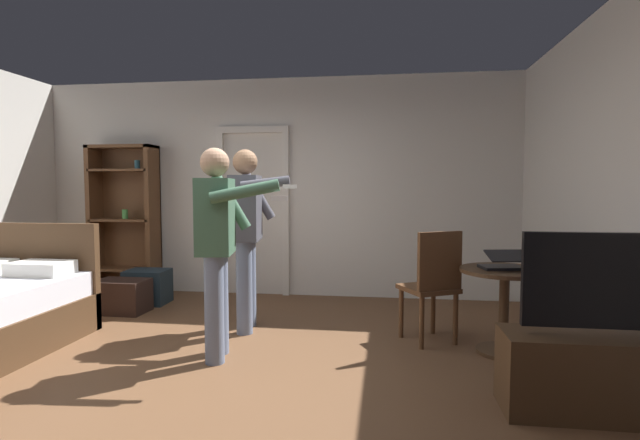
% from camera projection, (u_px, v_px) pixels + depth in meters
% --- Properties ---
extents(ground_plane, '(6.62, 6.62, 0.00)m').
position_uv_depth(ground_plane, '(192.00, 371.00, 3.52)').
color(ground_plane, brown).
extents(wall_back, '(6.26, 0.12, 2.72)m').
position_uv_depth(wall_back, '(275.00, 188.00, 6.06)').
color(wall_back, silver).
rests_on(wall_back, ground_plane).
extents(doorway_frame, '(0.93, 0.08, 2.13)m').
position_uv_depth(doorway_frame, '(253.00, 199.00, 6.03)').
color(doorway_frame, white).
rests_on(doorway_frame, ground_plane).
extents(bookshelf, '(0.86, 0.32, 1.90)m').
position_uv_depth(bookshelf, '(125.00, 214.00, 6.13)').
color(bookshelf, brown).
rests_on(bookshelf, ground_plane).
extents(tv_flatscreen, '(1.17, 0.40, 1.10)m').
position_uv_depth(tv_flatscreen, '(604.00, 364.00, 2.83)').
color(tv_flatscreen, '#4C331E').
rests_on(tv_flatscreen, ground_plane).
extents(side_table, '(0.71, 0.71, 0.70)m').
position_uv_depth(side_table, '(504.00, 296.00, 3.89)').
color(side_table, '#4C331E').
rests_on(side_table, ground_plane).
extents(laptop, '(0.37, 0.38, 0.16)m').
position_uv_depth(laptop, '(503.00, 263.00, 3.83)').
color(laptop, black).
rests_on(laptop, side_table).
extents(bottle_on_table, '(0.06, 0.06, 0.27)m').
position_uv_depth(bottle_on_table, '(526.00, 257.00, 3.77)').
color(bottle_on_table, '#1F3E10').
rests_on(bottle_on_table, side_table).
extents(wooden_chair, '(0.57, 0.57, 0.99)m').
position_uv_depth(wooden_chair, '(433.00, 282.00, 4.13)').
color(wooden_chair, brown).
rests_on(wooden_chair, ground_plane).
extents(person_blue_shirt, '(0.77, 0.57, 1.67)m').
position_uv_depth(person_blue_shirt, '(217.00, 239.00, 3.74)').
color(person_blue_shirt, slate).
rests_on(person_blue_shirt, ground_plane).
extents(person_striped_shirt, '(0.69, 0.63, 1.72)m').
position_uv_depth(person_striped_shirt, '(247.00, 225.00, 4.51)').
color(person_striped_shirt, slate).
rests_on(person_striped_shirt, ground_plane).
extents(suitcase_dark, '(0.55, 0.38, 0.36)m').
position_uv_depth(suitcase_dark, '(122.00, 296.00, 5.19)').
color(suitcase_dark, black).
rests_on(suitcase_dark, ground_plane).
extents(suitcase_small, '(0.48, 0.38, 0.40)m').
position_uv_depth(suitcase_small, '(148.00, 287.00, 5.60)').
color(suitcase_small, '#1E2D38').
rests_on(suitcase_small, ground_plane).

